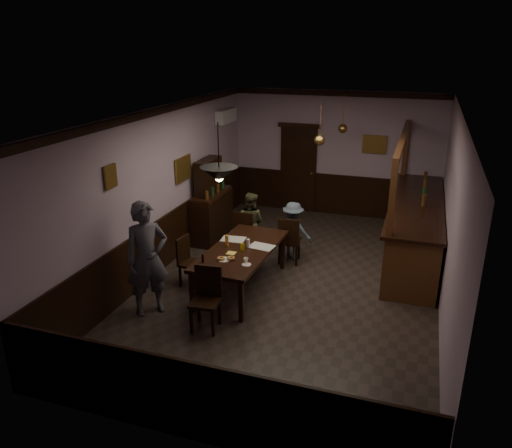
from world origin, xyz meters
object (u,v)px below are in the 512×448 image
at_px(dining_table, 241,252).
at_px(chair_near, 207,295).
at_px(soda_can, 242,247).
at_px(pendant_brass_mid, 320,140).
at_px(person_seated_right, 293,231).
at_px(person_seated_left, 250,223).
at_px(sideboard, 211,207).
at_px(person_standing, 147,259).
at_px(coffee_cup, 246,260).
at_px(chair_far_left, 245,232).
at_px(pendant_brass_far, 343,129).
at_px(chair_side, 188,259).
at_px(bar_counter, 415,227).
at_px(chair_far_right, 289,239).
at_px(pendant_iron, 219,174).

xyz_separation_m(dining_table, chair_near, (-0.06, -1.32, -0.16)).
xyz_separation_m(soda_can, pendant_brass_mid, (0.83, 2.03, 1.49)).
xyz_separation_m(person_seated_right, soda_can, (-0.47, -1.59, 0.23)).
height_order(person_seated_left, sideboard, sideboard).
bearing_deg(person_standing, soda_can, -0.70).
xyz_separation_m(dining_table, coffee_cup, (0.27, -0.52, 0.11)).
xyz_separation_m(chair_far_left, person_standing, (-0.70, -2.49, 0.39)).
distance_m(chair_far_left, pendant_brass_far, 3.15).
xyz_separation_m(chair_far_left, coffee_cup, (0.67, -1.80, 0.27)).
relative_size(person_seated_right, soda_can, 9.65).
bearing_deg(soda_can, chair_far_left, 108.08).
distance_m(chair_side, bar_counter, 4.51).
bearing_deg(chair_far_right, chair_near, 71.00).
xyz_separation_m(chair_near, pendant_iron, (0.03, 0.52, 1.72)).
relative_size(person_seated_right, pendant_brass_far, 1.43).
xyz_separation_m(person_seated_right, pendant_brass_far, (0.56, 1.90, 1.72)).
bearing_deg(chair_far_right, chair_side, 37.99).
bearing_deg(chair_far_left, pendant_brass_far, -122.79).
bearing_deg(dining_table, chair_far_right, 67.74).
height_order(person_seated_right, coffee_cup, person_seated_right).
xyz_separation_m(chair_side, pendant_iron, (0.90, -0.64, 1.76)).
bearing_deg(pendant_iron, person_standing, -159.13).
xyz_separation_m(pendant_brass_mid, pendant_brass_far, (0.20, 1.47, 0.00)).
height_order(chair_far_left, sideboard, sideboard).
bearing_deg(person_seated_right, sideboard, -11.19).
bearing_deg(dining_table, coffee_cup, -62.25).
relative_size(chair_far_right, bar_counter, 0.22).
height_order(chair_far_right, person_seated_left, person_seated_left).
bearing_deg(sideboard, dining_table, -54.53).
xyz_separation_m(chair_far_right, bar_counter, (2.25, 1.17, 0.09)).
height_order(sideboard, pendant_iron, pendant_iron).
distance_m(chair_far_right, person_seated_right, 0.28).
distance_m(chair_near, person_standing, 1.11).
bearing_deg(chair_near, pendant_brass_mid, 68.25).
relative_size(chair_far_left, coffee_cup, 12.07).
distance_m(dining_table, pendant_brass_far, 3.94).
bearing_deg(chair_side, pendant_brass_far, -21.87).
bearing_deg(chair_far_right, coffee_cup, 75.91).
bearing_deg(dining_table, bar_counter, 41.24).
bearing_deg(person_seated_left, pendant_brass_far, -120.49).
height_order(chair_near, soda_can, chair_near).
bearing_deg(person_seated_left, bar_counter, -157.19).
bearing_deg(coffee_cup, dining_table, 120.08).
xyz_separation_m(chair_far_left, chair_far_right, (0.91, -0.03, -0.01)).
relative_size(dining_table, person_seated_right, 1.93).
height_order(person_standing, pendant_brass_mid, pendant_brass_mid).
bearing_deg(person_seated_right, dining_table, 74.24).
distance_m(chair_near, chair_side, 1.45).
distance_m(chair_far_left, bar_counter, 3.36).
height_order(sideboard, bar_counter, bar_counter).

